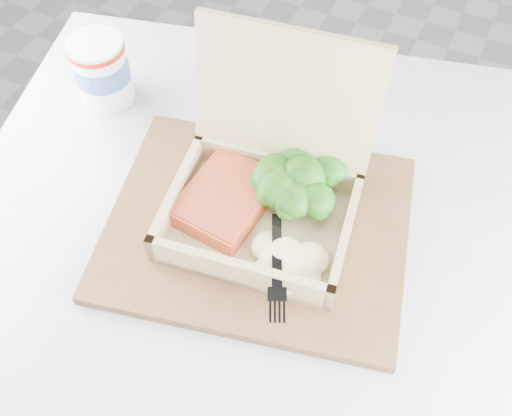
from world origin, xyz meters
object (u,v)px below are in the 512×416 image
at_px(serving_tray, 258,227).
at_px(paper_cup, 101,69).
at_px(cafe_table, 260,321).
at_px(takeout_container, 268,180).

height_order(serving_tray, paper_cup, paper_cup).
bearing_deg(serving_tray, cafe_table, -58.86).
distance_m(cafe_table, paper_cup, 0.42).
height_order(cafe_table, serving_tray, serving_tray).
distance_m(takeout_container, paper_cup, 0.30).
height_order(serving_tray, takeout_container, takeout_container).
xyz_separation_m(cafe_table, takeout_container, (-0.02, 0.06, 0.25)).
bearing_deg(cafe_table, serving_tray, 121.14).
relative_size(cafe_table, serving_tray, 2.67).
relative_size(serving_tray, paper_cup, 3.66).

